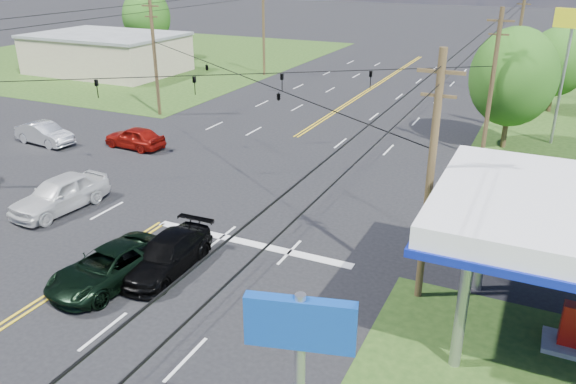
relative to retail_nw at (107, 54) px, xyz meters
The scene contains 21 objects.
ground 37.26m from the retail_nw, 36.25° to the right, with size 280.00×280.00×0.00m, color black.
grass_nw 11.36m from the retail_nw, 116.57° to the left, with size 46.00×48.00×0.03m, color #203E13.
stop_bar 46.14m from the retail_nw, 40.60° to the right, with size 10.00×0.50×0.02m, color silver.
retail_nw is the anchor object (origin of this frame).
pole_se 53.09m from the retail_nw, 35.79° to the right, with size 1.60×0.28×9.50m.
pole_nw 21.60m from the retail_nw, 37.41° to the right, with size 1.60×0.28×9.50m.
pole_ne 45.02m from the retail_nw, 16.82° to the right, with size 1.60×0.28×9.50m.
pole_left_far 18.30m from the retail_nw, 19.44° to the left, with size 1.60×0.28×10.00m.
pole_right_far 43.53m from the retail_nw, ahead, with size 1.60×0.28×10.00m.
span_wire_signals 37.42m from the retail_nw, 36.25° to the right, with size 26.00×18.00×1.13m.
power_lines 38.98m from the retail_nw, 38.66° to the right, with size 26.04×100.00×0.64m.
tree_right_a 45.21m from the retail_nw, 12.80° to the right, with size 5.70×5.70×8.18m.
tree_right_b 46.60m from the retail_nw, ahead, with size 4.94×4.94×7.09m.
tree_far_l 10.69m from the retail_nw, 101.31° to the left, with size 6.08×6.08×8.72m.
pickup_dkgreen 47.36m from the retail_nw, 48.25° to the right, with size 2.46×5.34×1.48m, color black.
suv_black 47.09m from the retail_nw, 45.48° to the right, with size 2.07×5.09×1.48m, color black.
pickup_white 39.31m from the retail_nw, 51.82° to the right, with size 2.15×5.34×1.82m, color silver.
sedan_silver 27.31m from the retail_nw, 57.45° to the right, with size 1.61×4.63×1.53m, color silver.
sedan_red 29.73m from the retail_nw, 44.99° to the right, with size 1.78×4.43×1.51m, color maroon.
polesign_se 60.55m from the retail_nw, 44.61° to the right, with size 2.00×0.75×6.82m.
polesign_ne 47.90m from the retail_nw, ahead, with size 2.43×1.14×9.14m.
Camera 1 is at (16.36, -16.00, 12.18)m, focal length 35.00 mm.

